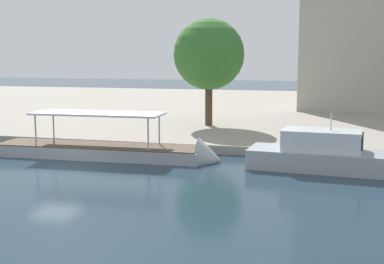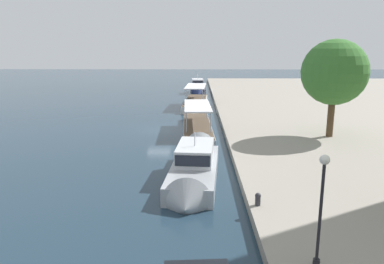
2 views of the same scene
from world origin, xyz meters
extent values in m
plane|color=#1E3342|center=(0.00, 0.00, 0.00)|extent=(220.00, 220.00, 0.00)
cube|color=gray|center=(0.00, 34.44, 0.30)|extent=(120.00, 55.00, 0.60)
cube|color=#9EA3A8|center=(0.77, 4.20, 0.16)|extent=(13.67, 3.33, 1.11)
cone|color=#9EA3A8|center=(8.06, 4.42, 0.16)|extent=(1.48, 2.67, 2.63)
cube|color=brown|center=(0.77, 4.20, 0.76)|extent=(13.39, 3.18, 0.08)
cylinder|color=#B2B2B7|center=(4.47, 5.48, 1.78)|extent=(0.10, 0.10, 1.96)
cylinder|color=#B2B2B7|center=(4.54, 3.14, 1.78)|extent=(0.10, 0.10, 1.96)
cylinder|color=#B2B2B7|center=(-3.00, 5.25, 1.78)|extent=(0.10, 0.10, 1.96)
cylinder|color=#B2B2B7|center=(-2.93, 2.92, 1.78)|extent=(0.10, 0.10, 1.96)
cube|color=silver|center=(0.77, 4.20, 2.82)|extent=(8.50, 2.94, 0.12)
cube|color=#9EA3A8|center=(15.39, 3.98, 0.38)|extent=(9.84, 3.76, 1.50)
cube|color=silver|center=(14.67, 4.04, 1.71)|extent=(4.51, 2.73, 1.17)
cube|color=black|center=(16.35, 3.91, 1.77)|extent=(1.33, 2.33, 0.70)
cylinder|color=silver|center=(15.15, 4.00, 2.78)|extent=(0.08, 0.08, 0.95)
cylinder|color=#4C3823|center=(5.21, 16.63, 2.48)|extent=(0.62, 0.62, 3.76)
sphere|color=#38702D|center=(5.21, 16.63, 6.59)|extent=(5.96, 5.96, 5.96)
sphere|color=#38702D|center=(4.28, 17.32, 6.86)|extent=(3.91, 3.91, 3.91)
sphere|color=#38702D|center=(4.17, 16.35, 5.76)|extent=(3.10, 3.10, 3.10)
camera|label=1|loc=(14.78, -25.55, 6.45)|focal=47.81mm
camera|label=2|loc=(39.49, 4.12, 8.88)|focal=34.86mm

